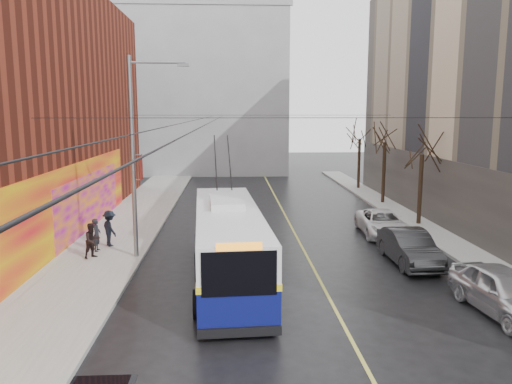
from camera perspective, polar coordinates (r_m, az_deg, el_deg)
ground at (r=13.93m, az=6.01°, el=-19.25°), size 140.00×140.00×0.00m
sidewalk_left at (r=25.68m, az=-16.43°, el=-5.99°), size 4.00×60.00×0.15m
sidewalk_right at (r=27.28m, az=21.05°, el=-5.35°), size 2.00×60.00×0.15m
lane_line at (r=27.15m, az=4.59°, el=-4.98°), size 0.12×50.00×0.01m
building_far at (r=57.28m, az=-7.06°, el=11.47°), size 20.50×12.10×18.00m
streetlight_pole at (r=22.55m, az=-13.53°, el=4.40°), size 2.65×0.60×9.00m
catenary_wires at (r=26.88m, az=-4.11°, el=8.33°), size 18.00×60.00×0.22m
tree_near at (r=30.22m, az=18.52°, el=5.56°), size 3.20×3.20×6.40m
tree_mid at (r=36.80m, az=14.57°, el=6.73°), size 3.20×3.20×6.68m
tree_far at (r=43.53m, az=11.81°, el=7.01°), size 3.20×3.20×6.57m
pigeons_flying at (r=21.16m, az=-3.01°, el=10.60°), size 3.19×1.51×2.21m
trolleybus at (r=19.91m, az=-3.20°, el=-5.68°), size 3.24×11.69×5.48m
parked_car_a at (r=18.59m, az=26.51°, el=-10.14°), size 2.28×4.74×1.56m
parked_car_b at (r=22.97m, az=17.13°, el=-6.06°), size 1.64×4.56×1.50m
parked_car_c at (r=27.87m, az=14.23°, el=-3.46°), size 2.45×4.91×1.34m
following_car at (r=32.14m, az=-3.66°, el=-1.50°), size 1.64×4.05×1.38m
pedestrian_a at (r=24.58m, az=-17.76°, el=-4.68°), size 0.38×0.57×1.56m
pedestrian_b at (r=23.51m, az=-18.21°, el=-5.29°), size 0.96×0.97×1.58m
pedestrian_c at (r=25.31m, az=-16.38°, el=-4.00°), size 1.19×1.30×1.75m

